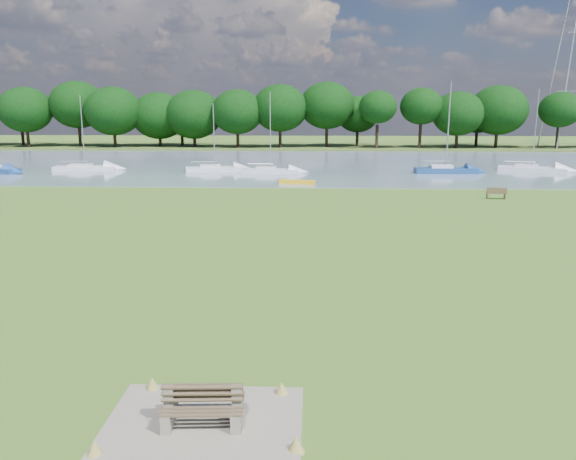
{
  "coord_description": "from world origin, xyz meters",
  "views": [
    {
      "loc": [
        2.25,
        -24.74,
        6.69
      ],
      "look_at": [
        1.31,
        -2.0,
        1.68
      ],
      "focal_mm": 35.0,
      "sensor_mm": 36.0,
      "label": 1
    }
  ],
  "objects_px": {
    "bench_pair": "(203,406)",
    "sailboat_0": "(214,167)",
    "riverbank_bench": "(496,193)",
    "sailboat_5": "(445,168)",
    "kayak": "(297,182)",
    "sailboat_7": "(84,167)",
    "sailboat_4": "(270,169)",
    "sailboat_3": "(531,167)"
  },
  "relations": [
    {
      "from": "bench_pair",
      "to": "kayak",
      "type": "height_order",
      "value": "bench_pair"
    },
    {
      "from": "sailboat_0",
      "to": "bench_pair",
      "type": "bearing_deg",
      "value": -93.41
    },
    {
      "from": "bench_pair",
      "to": "sailboat_0",
      "type": "xyz_separation_m",
      "value": [
        -8.0,
        48.1,
        -0.02
      ]
    },
    {
      "from": "kayak",
      "to": "sailboat_3",
      "type": "bearing_deg",
      "value": 37.07
    },
    {
      "from": "sailboat_0",
      "to": "sailboat_7",
      "type": "distance_m",
      "value": 14.05
    },
    {
      "from": "bench_pair",
      "to": "sailboat_3",
      "type": "xyz_separation_m",
      "value": [
        25.51,
        49.6,
        -0.03
      ]
    },
    {
      "from": "kayak",
      "to": "bench_pair",
      "type": "bearing_deg",
      "value": -78.83
    },
    {
      "from": "sailboat_3",
      "to": "sailboat_7",
      "type": "height_order",
      "value": "sailboat_3"
    },
    {
      "from": "sailboat_7",
      "to": "sailboat_3",
      "type": "bearing_deg",
      "value": -3.44
    },
    {
      "from": "riverbank_bench",
      "to": "sailboat_4",
      "type": "xyz_separation_m",
      "value": [
        -17.94,
        15.52,
        0.01
      ]
    },
    {
      "from": "kayak",
      "to": "sailboat_7",
      "type": "distance_m",
      "value": 25.1
    },
    {
      "from": "sailboat_0",
      "to": "sailboat_3",
      "type": "height_order",
      "value": "sailboat_3"
    },
    {
      "from": "bench_pair",
      "to": "riverbank_bench",
      "type": "height_order",
      "value": "bench_pair"
    },
    {
      "from": "bench_pair",
      "to": "sailboat_5",
      "type": "height_order",
      "value": "sailboat_5"
    },
    {
      "from": "bench_pair",
      "to": "riverbank_bench",
      "type": "xyz_separation_m",
      "value": [
        15.96,
        30.96,
        -0.03
      ]
    },
    {
      "from": "kayak",
      "to": "sailboat_0",
      "type": "xyz_separation_m",
      "value": [
        -9.01,
        9.6,
        0.25
      ]
    },
    {
      "from": "sailboat_3",
      "to": "sailboat_7",
      "type": "distance_m",
      "value": 47.56
    },
    {
      "from": "sailboat_5",
      "to": "sailboat_7",
      "type": "height_order",
      "value": "sailboat_5"
    },
    {
      "from": "riverbank_bench",
      "to": "sailboat_7",
      "type": "relative_size",
      "value": 0.19
    },
    {
      "from": "sailboat_3",
      "to": "sailboat_4",
      "type": "relative_size",
      "value": 1.05
    },
    {
      "from": "bench_pair",
      "to": "sailboat_3",
      "type": "relative_size",
      "value": 0.21
    },
    {
      "from": "sailboat_0",
      "to": "riverbank_bench",
      "type": "bearing_deg",
      "value": -48.44
    },
    {
      "from": "riverbank_bench",
      "to": "sailboat_0",
      "type": "xyz_separation_m",
      "value": [
        -23.96,
        17.14,
        0.02
      ]
    },
    {
      "from": "kayak",
      "to": "riverbank_bench",
      "type": "bearing_deg",
      "value": -14.09
    },
    {
      "from": "bench_pair",
      "to": "sailboat_0",
      "type": "relative_size",
      "value": 0.25
    },
    {
      "from": "kayak",
      "to": "sailboat_0",
      "type": "relative_size",
      "value": 0.45
    },
    {
      "from": "riverbank_bench",
      "to": "sailboat_4",
      "type": "bearing_deg",
      "value": 146.62
    },
    {
      "from": "sailboat_0",
      "to": "sailboat_5",
      "type": "xyz_separation_m",
      "value": [
        23.93,
        -0.95,
        0.12
      ]
    },
    {
      "from": "bench_pair",
      "to": "sailboat_3",
      "type": "height_order",
      "value": "sailboat_3"
    },
    {
      "from": "bench_pair",
      "to": "sailboat_0",
      "type": "height_order",
      "value": "sailboat_0"
    },
    {
      "from": "sailboat_4",
      "to": "sailboat_5",
      "type": "height_order",
      "value": "sailboat_5"
    },
    {
      "from": "riverbank_bench",
      "to": "bench_pair",
      "type": "bearing_deg",
      "value": -109.78
    },
    {
      "from": "kayak",
      "to": "sailboat_3",
      "type": "height_order",
      "value": "sailboat_3"
    },
    {
      "from": "bench_pair",
      "to": "riverbank_bench",
      "type": "distance_m",
      "value": 34.83
    },
    {
      "from": "riverbank_bench",
      "to": "sailboat_4",
      "type": "relative_size",
      "value": 0.18
    },
    {
      "from": "bench_pair",
      "to": "sailboat_5",
      "type": "xyz_separation_m",
      "value": [
        15.93,
        47.15,
        0.1
      ]
    },
    {
      "from": "sailboat_0",
      "to": "sailboat_7",
      "type": "relative_size",
      "value": 0.89
    },
    {
      "from": "riverbank_bench",
      "to": "sailboat_0",
      "type": "relative_size",
      "value": 0.21
    },
    {
      "from": "riverbank_bench",
      "to": "sailboat_7",
      "type": "xyz_separation_m",
      "value": [
        -38.0,
        17.46,
        -0.0
      ]
    },
    {
      "from": "riverbank_bench",
      "to": "kayak",
      "type": "relative_size",
      "value": 0.47
    },
    {
      "from": "riverbank_bench",
      "to": "sailboat_0",
      "type": "bearing_deg",
      "value": 151.91
    },
    {
      "from": "bench_pair",
      "to": "riverbank_bench",
      "type": "bearing_deg",
      "value": 59.28
    }
  ]
}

